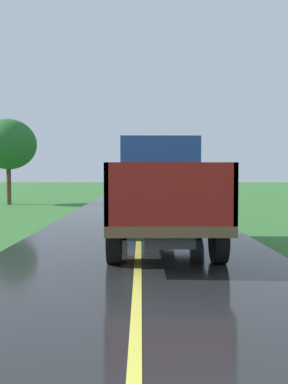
% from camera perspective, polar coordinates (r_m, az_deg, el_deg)
% --- Properties ---
extents(banana_truck_near, '(2.38, 5.82, 2.80)m').
position_cam_1_polar(banana_truck_near, '(11.18, 2.30, 0.24)').
color(banana_truck_near, '#2D2D30').
rests_on(banana_truck_near, road_surface).
extents(banana_truck_far, '(2.38, 5.81, 2.80)m').
position_cam_1_polar(banana_truck_far, '(25.01, -0.32, 1.42)').
color(banana_truck_far, '#2D2D30').
rests_on(banana_truck_far, road_surface).
extents(roadside_tree_mid_right, '(3.44, 3.44, 5.27)m').
position_cam_1_polar(roadside_tree_mid_right, '(28.27, -17.29, 5.95)').
color(roadside_tree_mid_right, '#4C3823').
rests_on(roadside_tree_mid_right, ground).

